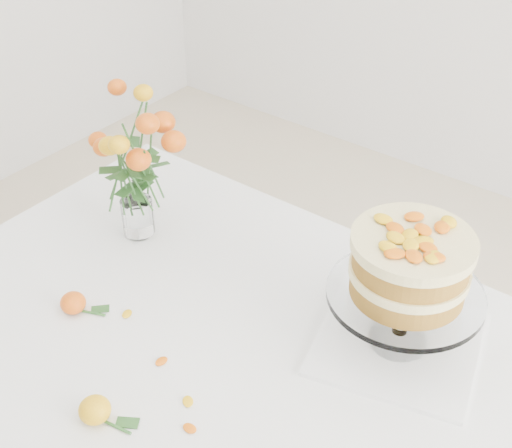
{
  "coord_description": "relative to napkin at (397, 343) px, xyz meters",
  "views": [
    {
      "loc": [
        0.56,
        -0.71,
        1.71
      ],
      "look_at": [
        -0.12,
        0.18,
        0.91
      ],
      "focal_mm": 50.0,
      "sensor_mm": 36.0,
      "label": 1
    }
  ],
  "objects": [
    {
      "name": "stray_petal_d",
      "position": [
        -0.46,
        -0.25,
        -0.0
      ],
      "size": [
        0.03,
        0.02,
        0.0
      ],
      "primitive_type": "ellipsoid",
      "color": "#F4B30F",
      "rests_on": "table"
    },
    {
      "name": "napkin",
      "position": [
        0.0,
        0.0,
        0.0
      ],
      "size": [
        0.35,
        0.35,
        0.01
      ],
      "primitive_type": "cube",
      "rotation": [
        0.0,
        0.0,
        0.26
      ],
      "color": "white",
      "rests_on": "table"
    },
    {
      "name": "loose_rose_near",
      "position": [
        -0.32,
        -0.46,
        0.02
      ],
      "size": [
        0.1,
        0.05,
        0.05
      ],
      "rotation": [
        0.0,
        0.0,
        0.17
      ],
      "color": "yellow",
      "rests_on": "table"
    },
    {
      "name": "rose_vase",
      "position": [
        -0.63,
        -0.04,
        0.2
      ],
      "size": [
        0.23,
        0.23,
        0.36
      ],
      "rotation": [
        0.0,
        0.0,
        0.02
      ],
      "color": "white",
      "rests_on": "table"
    },
    {
      "name": "cake_stand",
      "position": [
        -0.0,
        -0.0,
        0.17
      ],
      "size": [
        0.28,
        0.28,
        0.25
      ],
      "rotation": [
        0.0,
        0.0,
        -0.06
      ],
      "color": "white",
      "rests_on": "napkin"
    },
    {
      "name": "stray_petal_b",
      "position": [
        -0.22,
        -0.34,
        -0.0
      ],
      "size": [
        0.03,
        0.02,
        0.0
      ],
      "primitive_type": "ellipsoid",
      "color": "#F4B30F",
      "rests_on": "table"
    },
    {
      "name": "loose_rose_far",
      "position": [
        -0.55,
        -0.3,
        0.02
      ],
      "size": [
        0.09,
        0.05,
        0.04
      ],
      "rotation": [
        0.0,
        0.0,
        0.4
      ],
      "color": "#C15909",
      "rests_on": "table"
    },
    {
      "name": "stray_petal_c",
      "position": [
        -0.18,
        -0.38,
        -0.0
      ],
      "size": [
        0.03,
        0.02,
        0.0
      ],
      "primitive_type": "ellipsoid",
      "color": "#F4B30F",
      "rests_on": "table"
    },
    {
      "name": "table",
      "position": [
        -0.2,
        -0.2,
        -0.09
      ],
      "size": [
        1.43,
        0.93,
        0.76
      ],
      "color": "tan",
      "rests_on": "ground"
    },
    {
      "name": "stray_petal_a",
      "position": [
        -0.32,
        -0.3,
        -0.0
      ],
      "size": [
        0.03,
        0.02,
        0.0
      ],
      "primitive_type": "ellipsoid",
      "color": "#F4B30F",
      "rests_on": "table"
    }
  ]
}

